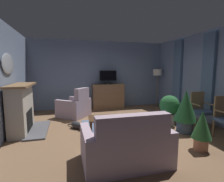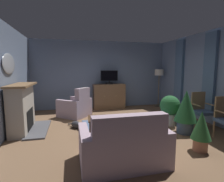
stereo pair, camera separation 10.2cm
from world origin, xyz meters
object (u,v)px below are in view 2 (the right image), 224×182
object	(u,v)px
cat	(77,125)
floor_lamp	(159,76)
wall_mirror_oval	(9,64)
sofa_floral	(124,146)
side_chair_tucked_against_wall	(201,109)
fireplace	(23,109)
coffee_table	(110,119)
armchair_angled_to_table	(76,107)
potted_plant_small_fern_corner	(201,129)
television	(109,77)
folded_newspaper	(103,117)
potted_plant_on_hearth_side	(186,109)
tv_cabinet	(109,97)
potted_plant_leafy_by_curtain	(170,108)
tv_remote	(110,117)

from	to	relation	value
cat	floor_lamp	bearing A→B (deg)	30.33
wall_mirror_oval	sofa_floral	size ratio (longest dim) A/B	0.63
wall_mirror_oval	side_chair_tucked_against_wall	bearing A→B (deg)	-9.69
fireplace	floor_lamp	size ratio (longest dim) A/B	0.90
coffee_table	armchair_angled_to_table	xyz separation A→B (m)	(-0.76, 1.99, -0.09)
coffee_table	fireplace	bearing A→B (deg)	159.23
potted_plant_small_fern_corner	television	bearing A→B (deg)	103.14
cat	folded_newspaper	bearing A→B (deg)	-48.22
television	floor_lamp	xyz separation A→B (m)	(2.19, -0.06, 0.03)
folded_newspaper	side_chair_tucked_against_wall	bearing A→B (deg)	1.55
television	cat	xyz separation A→B (m)	(-1.40, -2.16, -1.21)
coffee_table	potted_plant_on_hearth_side	world-z (taller)	potted_plant_on_hearth_side
tv_cabinet	floor_lamp	bearing A→B (deg)	-2.97
tv_cabinet	cat	size ratio (longest dim) A/B	2.20
television	armchair_angled_to_table	distance (m)	1.92
television	potted_plant_small_fern_corner	size ratio (longest dim) A/B	0.85
sofa_floral	floor_lamp	bearing A→B (deg)	55.17
tv_cabinet	potted_plant_small_fern_corner	world-z (taller)	tv_cabinet
armchair_angled_to_table	floor_lamp	distance (m)	3.82
wall_mirror_oval	floor_lamp	size ratio (longest dim) A/B	0.58
television	armchair_angled_to_table	bearing A→B (deg)	-148.46
coffee_table	side_chair_tucked_against_wall	size ratio (longest dim) A/B	1.12
fireplace	potted_plant_leafy_by_curtain	bearing A→B (deg)	-6.15
folded_newspaper	cat	size ratio (longest dim) A/B	0.51
potted_plant_on_hearth_side	floor_lamp	size ratio (longest dim) A/B	0.68
folded_newspaper	armchair_angled_to_table	bearing A→B (deg)	109.34
fireplace	cat	bearing A→B (deg)	-5.67
folded_newspaper	tv_cabinet	bearing A→B (deg)	77.12
potted_plant_leafy_by_curtain	cat	distance (m)	2.72
tv_cabinet	folded_newspaper	distance (m)	2.99
potted_plant_small_fern_corner	floor_lamp	xyz separation A→B (m)	(1.24, 4.04, 0.89)
side_chair_tucked_against_wall	fireplace	bearing A→B (deg)	169.82
side_chair_tucked_against_wall	cat	xyz separation A→B (m)	(-3.39, 0.72, -0.42)
coffee_table	floor_lamp	xyz separation A→B (m)	(2.82, 2.78, 0.95)
folded_newspaper	potted_plant_small_fern_corner	bearing A→B (deg)	-33.31
television	potted_plant_leafy_by_curtain	xyz separation A→B (m)	(1.27, -2.46, -0.81)
side_chair_tucked_against_wall	cat	size ratio (longest dim) A/B	1.70
television	cat	size ratio (longest dim) A/B	1.20
coffee_table	potted_plant_on_hearth_side	bearing A→B (deg)	-9.34
coffee_table	side_chair_tucked_against_wall	bearing A→B (deg)	-0.83
fireplace	cat	xyz separation A→B (m)	(1.40, -0.14, -0.49)
tv_cabinet	armchair_angled_to_table	bearing A→B (deg)	-146.91
fireplace	wall_mirror_oval	distance (m)	1.20
fireplace	potted_plant_small_fern_corner	distance (m)	4.29
folded_newspaper	potted_plant_on_hearth_side	distance (m)	2.12
tv_cabinet	cat	world-z (taller)	tv_cabinet
sofa_floral	potted_plant_leafy_by_curtain	size ratio (longest dim) A/B	1.70
tv_cabinet	television	world-z (taller)	television
coffee_table	folded_newspaper	distance (m)	0.18
tv_remote	potted_plant_on_hearth_side	size ratio (longest dim) A/B	0.15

